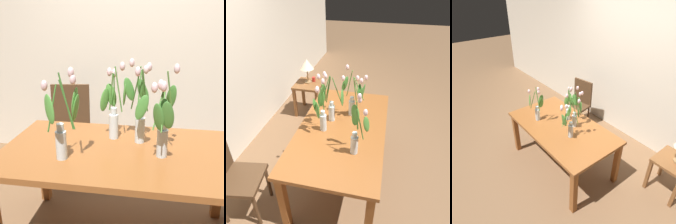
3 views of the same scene
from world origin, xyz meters
TOP-DOWN VIEW (x-y plane):
  - ground_plane at (0.00, 0.00)m, footprint 18.00×18.00m
  - dining_table at (0.00, 0.00)m, footprint 1.60×0.90m
  - tulip_vase_0 at (0.26, -0.08)m, footprint 0.17×0.29m
  - tulip_vase_1 at (-0.33, -0.19)m, footprint 0.20×0.20m
  - tulip_vase_2 at (-0.09, 0.20)m, footprint 0.21×0.12m
  - tulip_vase_3 at (0.10, 0.16)m, footprint 0.22×0.27m
  - dining_chair at (-0.67, 0.93)m, footprint 0.46×0.46m
  - side_table at (1.28, 0.84)m, footprint 0.44×0.44m
  - table_lamp at (1.32, 0.86)m, footprint 0.22×0.22m
  - pillar_candle at (1.38, 0.78)m, footprint 0.06×0.06m

SIDE VIEW (x-z plane):
  - ground_plane at x=0.00m, z-range 0.00..0.00m
  - side_table at x=1.28m, z-range 0.16..0.71m
  - dining_chair at x=-0.67m, z-range 0.06..0.99m
  - pillar_candle at x=1.38m, z-range 0.55..0.62m
  - dining_table at x=0.00m, z-range 0.28..1.02m
  - table_lamp at x=1.32m, z-range 0.66..1.06m
  - tulip_vase_2 at x=-0.09m, z-range 0.67..1.22m
  - tulip_vase_1 at x=-0.33m, z-range 0.67..1.24m
  - tulip_vase_0 at x=0.26m, z-range 0.68..1.25m
  - tulip_vase_3 at x=0.10m, z-range 0.69..1.26m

